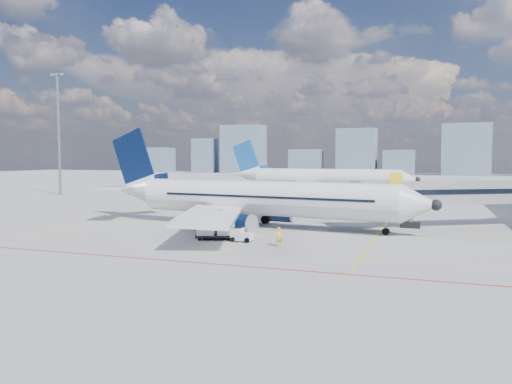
{
  "coord_description": "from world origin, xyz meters",
  "views": [
    {
      "loc": [
        19.1,
        -45.64,
        7.97
      ],
      "look_at": [
        0.28,
        7.88,
        4.0
      ],
      "focal_mm": 35.0,
      "sensor_mm": 36.0,
      "label": 1
    }
  ],
  "objects_px": {
    "cargo_dolly": "(216,227)",
    "ramp_worker": "(279,237)",
    "belt_loader": "(195,224)",
    "baggage_tug": "(241,235)",
    "second_aircraft": "(318,178)",
    "main_aircraft": "(250,198)"
  },
  "relations": [
    {
      "from": "baggage_tug",
      "to": "belt_loader",
      "type": "relative_size",
      "value": 0.33
    },
    {
      "from": "belt_loader",
      "to": "cargo_dolly",
      "type": "bearing_deg",
      "value": -28.83
    },
    {
      "from": "main_aircraft",
      "to": "belt_loader",
      "type": "distance_m",
      "value": 7.14
    },
    {
      "from": "main_aircraft",
      "to": "second_aircraft",
      "type": "bearing_deg",
      "value": 101.03
    },
    {
      "from": "belt_loader",
      "to": "ramp_worker",
      "type": "relative_size",
      "value": 3.51
    },
    {
      "from": "baggage_tug",
      "to": "second_aircraft",
      "type": "bearing_deg",
      "value": 95.78
    },
    {
      "from": "baggage_tug",
      "to": "belt_loader",
      "type": "height_order",
      "value": "belt_loader"
    },
    {
      "from": "second_aircraft",
      "to": "belt_loader",
      "type": "distance_m",
      "value": 60.76
    },
    {
      "from": "baggage_tug",
      "to": "cargo_dolly",
      "type": "distance_m",
      "value": 2.89
    },
    {
      "from": "second_aircraft",
      "to": "baggage_tug",
      "type": "height_order",
      "value": "second_aircraft"
    },
    {
      "from": "cargo_dolly",
      "to": "belt_loader",
      "type": "height_order",
      "value": "belt_loader"
    },
    {
      "from": "cargo_dolly",
      "to": "belt_loader",
      "type": "relative_size",
      "value": 0.71
    },
    {
      "from": "main_aircraft",
      "to": "cargo_dolly",
      "type": "bearing_deg",
      "value": -83.1
    },
    {
      "from": "belt_loader",
      "to": "ramp_worker",
      "type": "xyz_separation_m",
      "value": [
        11.84,
        -6.96,
        0.23
      ]
    },
    {
      "from": "belt_loader",
      "to": "ramp_worker",
      "type": "distance_m",
      "value": 13.74
    },
    {
      "from": "ramp_worker",
      "to": "belt_loader",
      "type": "bearing_deg",
      "value": 86.29
    },
    {
      "from": "cargo_dolly",
      "to": "ramp_worker",
      "type": "relative_size",
      "value": 2.5
    },
    {
      "from": "baggage_tug",
      "to": "cargo_dolly",
      "type": "bearing_deg",
      "value": 170.03
    },
    {
      "from": "cargo_dolly",
      "to": "belt_loader",
      "type": "bearing_deg",
      "value": 108.34
    },
    {
      "from": "second_aircraft",
      "to": "ramp_worker",
      "type": "height_order",
      "value": "second_aircraft"
    },
    {
      "from": "cargo_dolly",
      "to": "ramp_worker",
      "type": "distance_m",
      "value": 7.2
    },
    {
      "from": "main_aircraft",
      "to": "ramp_worker",
      "type": "xyz_separation_m",
      "value": [
        7.02,
        -11.56,
        -2.36
      ]
    }
  ]
}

